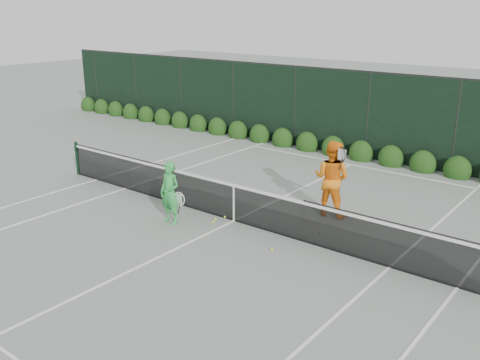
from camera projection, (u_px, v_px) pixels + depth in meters
The scene contains 8 objects.
ground at pixel (234, 221), 13.45m from camera, with size 80.00×80.00×0.00m, color gray.
tennis_net at pixel (233, 201), 13.30m from camera, with size 12.90×0.10×1.07m.
player_woman at pixel (170, 193), 13.10m from camera, with size 0.63×0.38×1.58m.
player_man at pixel (332, 178), 13.58m from camera, with size 1.01×0.82×1.97m.
court_lines at pixel (234, 221), 13.45m from camera, with size 11.03×23.83×0.01m.
windscreen_fence at pixel (151, 192), 10.95m from camera, with size 32.00×21.07×3.06m.
hedge_row at pixel (361, 153), 18.74m from camera, with size 31.66×0.65×0.94m.
tennis_balls at pixel (248, 227), 12.97m from camera, with size 2.58×1.52×0.07m.
Camera 1 is at (7.79, -9.74, 5.14)m, focal length 40.00 mm.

